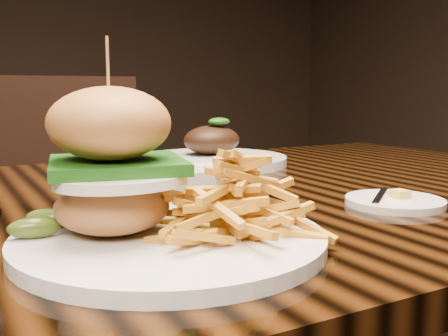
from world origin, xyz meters
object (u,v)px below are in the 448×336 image
dining_table (183,243)px  burger_plate (165,192)px  chair_far (75,210)px  far_dish (212,156)px

dining_table → burger_plate: burger_plate is taller
burger_plate → chair_far: (0.16, 1.13, -0.27)m
far_dish → burger_plate: bearing=-122.3°
far_dish → chair_far: (-0.15, 0.63, -0.23)m
burger_plate → chair_far: burger_plate is taller
dining_table → far_dish: (0.19, 0.26, 0.10)m
burger_plate → chair_far: 1.17m
dining_table → chair_far: size_ratio=1.68×
burger_plate → far_dish: 0.59m
dining_table → chair_far: (0.04, 0.89, -0.13)m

